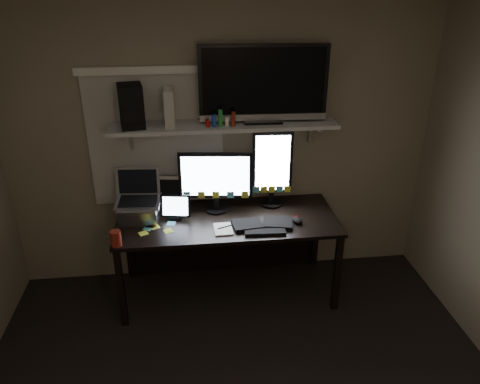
{
  "coord_description": "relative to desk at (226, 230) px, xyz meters",
  "views": [
    {
      "loc": [
        -0.29,
        -1.95,
        2.56
      ],
      "look_at": [
        0.09,
        1.25,
        1.05
      ],
      "focal_mm": 35.0,
      "sensor_mm": 36.0,
      "label": 1
    }
  ],
  "objects": [
    {
      "name": "back_wall",
      "position": [
        0.0,
        0.25,
        0.7
      ],
      "size": [
        3.6,
        0.0,
        3.6
      ],
      "primitive_type": "plane",
      "rotation": [
        1.57,
        0.0,
        0.0
      ],
      "color": "#766A55",
      "rests_on": "floor"
    },
    {
      "name": "window_blinds",
      "position": [
        -0.55,
        0.24,
        0.75
      ],
      "size": [
        1.1,
        0.02,
        1.1
      ],
      "primitive_type": "cube",
      "color": "beige",
      "rests_on": "back_wall"
    },
    {
      "name": "desk",
      "position": [
        0.0,
        0.0,
        0.0
      ],
      "size": [
        1.8,
        0.75,
        0.73
      ],
      "color": "black",
      "rests_on": "floor"
    },
    {
      "name": "wall_shelf",
      "position": [
        0.0,
        0.08,
        0.91
      ],
      "size": [
        1.8,
        0.35,
        0.03
      ],
      "primitive_type": "cube",
      "color": "#B8B9B4",
      "rests_on": "back_wall"
    },
    {
      "name": "monitor_landscape",
      "position": [
        -0.08,
        0.03,
        0.44
      ],
      "size": [
        0.61,
        0.13,
        0.53
      ],
      "primitive_type": "cube",
      "rotation": [
        0.0,
        0.0,
        -0.11
      ],
      "color": "black",
      "rests_on": "desk"
    },
    {
      "name": "monitor_portrait",
      "position": [
        0.4,
        0.09,
        0.51
      ],
      "size": [
        0.34,
        0.09,
        0.67
      ],
      "primitive_type": "cube",
      "rotation": [
        0.0,
        0.0,
        -0.07
      ],
      "color": "black",
      "rests_on": "desk"
    },
    {
      "name": "keyboard",
      "position": [
        0.27,
        -0.28,
        0.19
      ],
      "size": [
        0.5,
        0.22,
        0.03
      ],
      "primitive_type": "cube",
      "rotation": [
        0.0,
        0.0,
        -0.05
      ],
      "color": "black",
      "rests_on": "desk"
    },
    {
      "name": "mouse",
      "position": [
        0.56,
        -0.25,
        0.2
      ],
      "size": [
        0.08,
        0.11,
        0.04
      ],
      "primitive_type": "ellipsoid",
      "rotation": [
        0.0,
        0.0,
        0.09
      ],
      "color": "black",
      "rests_on": "desk"
    },
    {
      "name": "notepad",
      "position": [
        -0.05,
        -0.31,
        0.18
      ],
      "size": [
        0.15,
        0.2,
        0.01
      ],
      "primitive_type": "cube",
      "rotation": [
        0.0,
        0.0,
        0.04
      ],
      "color": "silver",
      "rests_on": "desk"
    },
    {
      "name": "tablet",
      "position": [
        -0.42,
        -0.08,
        0.28
      ],
      "size": [
        0.26,
        0.14,
        0.21
      ],
      "primitive_type": "cube",
      "rotation": [
        0.0,
        0.0,
        -0.17
      ],
      "color": "black",
      "rests_on": "desk"
    },
    {
      "name": "file_sorter",
      "position": [
        -0.43,
        0.14,
        0.32
      ],
      "size": [
        0.23,
        0.13,
        0.28
      ],
      "primitive_type": "cube",
      "rotation": [
        0.0,
        0.0,
        -0.15
      ],
      "color": "black",
      "rests_on": "desk"
    },
    {
      "name": "laptop",
      "position": [
        -0.71,
        -0.06,
        0.38
      ],
      "size": [
        0.38,
        0.31,
        0.4
      ],
      "primitive_type": "cube",
      "rotation": [
        0.0,
        0.0,
        -0.08
      ],
      "color": "#A6A6AB",
      "rests_on": "desk"
    },
    {
      "name": "cup",
      "position": [
        -0.85,
        -0.44,
        0.24
      ],
      "size": [
        0.1,
        0.1,
        0.12
      ],
      "primitive_type": "cylinder",
      "rotation": [
        0.0,
        0.0,
        -0.2
      ],
      "color": "maroon",
      "rests_on": "desk"
    },
    {
      "name": "sticky_notes",
      "position": [
        -0.6,
        -0.25,
        0.18
      ],
      "size": [
        0.33,
        0.28,
        0.0
      ],
      "primitive_type": null,
      "rotation": [
        0.0,
        0.0,
        0.25
      ],
      "color": "#E4EC40",
      "rests_on": "desk"
    },
    {
      "name": "tv",
      "position": [
        0.31,
        0.08,
        1.23
      ],
      "size": [
        1.01,
        0.22,
        0.6
      ],
      "primitive_type": "cube",
      "rotation": [
        0.0,
        0.0,
        -0.04
      ],
      "color": "black",
      "rests_on": "wall_shelf"
    },
    {
      "name": "game_console",
      "position": [
        -0.42,
        0.09,
        1.07
      ],
      "size": [
        0.07,
        0.24,
        0.28
      ],
      "primitive_type": "cube",
      "rotation": [
        0.0,
        0.0,
        0.0
      ],
      "color": "silver",
      "rests_on": "wall_shelf"
    },
    {
      "name": "speaker",
      "position": [
        -0.7,
        0.06,
        1.09
      ],
      "size": [
        0.21,
        0.24,
        0.33
      ],
      "primitive_type": "cube",
      "rotation": [
        0.0,
        0.0,
        0.16
      ],
      "color": "black",
      "rests_on": "wall_shelf"
    },
    {
      "name": "bottles",
      "position": [
        -0.03,
        -0.01,
        0.99
      ],
      "size": [
        0.21,
        0.1,
        0.13
      ],
      "primitive_type": null,
      "rotation": [
        0.0,
        0.0,
        -0.3
      ],
      "color": "#A50F0C",
      "rests_on": "wall_shelf"
    }
  ]
}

